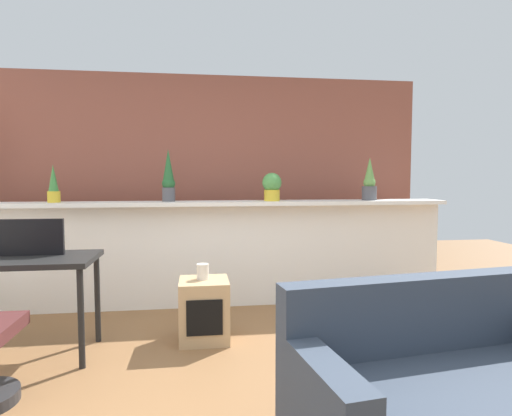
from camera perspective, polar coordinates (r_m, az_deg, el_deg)
ground_plane at (r=2.79m, az=-2.06°, el=-24.46°), size 12.00×12.00×0.00m
divider_wall at (r=4.52m, az=-4.68°, el=-6.25°), size 4.74×0.16×1.05m
plant_shelf at (r=4.42m, az=-4.69°, el=0.64°), size 4.74×0.40×0.04m
brick_wall_behind at (r=5.05m, az=-5.11°, el=3.09°), size 4.74×0.10×2.50m
potted_plant_0 at (r=4.62m, az=-25.28°, el=2.70°), size 0.12×0.12×0.37m
potted_plant_1 at (r=4.44m, az=-11.54°, el=3.92°), size 0.13×0.13×0.53m
potted_plant_2 at (r=4.46m, az=2.12°, el=2.93°), size 0.20×0.20×0.29m
potted_plant_3 at (r=4.76m, az=14.82°, el=3.29°), size 0.16×0.16×0.46m
desk at (r=3.62m, az=-29.09°, el=-7.08°), size 1.10×0.60×0.75m
tv_monitor at (r=3.64m, az=-27.92°, el=-3.45°), size 0.50×0.04×0.27m
side_cube_shelf at (r=3.64m, az=-6.90°, el=-13.30°), size 0.40×0.41×0.50m
vase_on_shelf at (r=3.59m, az=-7.08°, el=-8.36°), size 0.10×0.10×0.13m
couch at (r=2.48m, az=24.03°, el=-21.35°), size 1.65×0.97×0.80m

